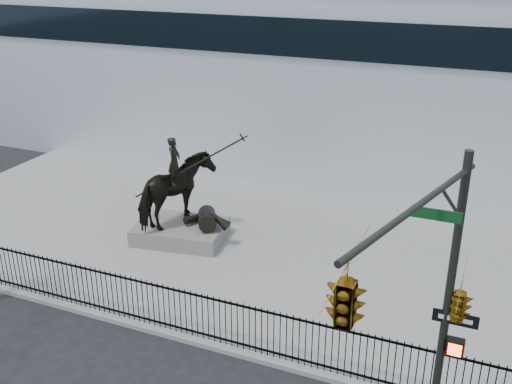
% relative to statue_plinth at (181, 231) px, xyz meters
% --- Properties ---
extents(ground, '(120.00, 120.00, 0.00)m').
position_rel_statue_plinth_xyz_m(ground, '(3.20, -6.50, -0.46)').
color(ground, black).
rests_on(ground, ground).
extents(plaza, '(30.00, 12.00, 0.15)m').
position_rel_statue_plinth_xyz_m(plaza, '(3.20, 0.50, -0.39)').
color(plaza, gray).
rests_on(plaza, ground).
extents(building, '(44.00, 14.00, 9.00)m').
position_rel_statue_plinth_xyz_m(building, '(3.20, 13.50, 4.04)').
color(building, silver).
rests_on(building, ground).
extents(picket_fence, '(22.10, 0.10, 1.50)m').
position_rel_statue_plinth_xyz_m(picket_fence, '(3.20, -5.25, 0.44)').
color(picket_fence, black).
rests_on(picket_fence, plaza).
extents(statue_plinth, '(3.63, 2.77, 0.62)m').
position_rel_statue_plinth_xyz_m(statue_plinth, '(0.00, 0.00, 0.00)').
color(statue_plinth, '#625E59').
rests_on(statue_plinth, plaza).
extents(equestrian_statue, '(4.21, 2.94, 3.61)m').
position_rel_statue_plinth_xyz_m(equestrian_statue, '(0.06, 0.01, 1.62)').
color(equestrian_statue, black).
rests_on(equestrian_statue, statue_plinth).
extents(traffic_signal_right, '(2.17, 6.86, 7.00)m').
position_rel_statue_plinth_xyz_m(traffic_signal_right, '(9.67, -8.50, 4.39)').
color(traffic_signal_right, black).
rests_on(traffic_signal_right, ground).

